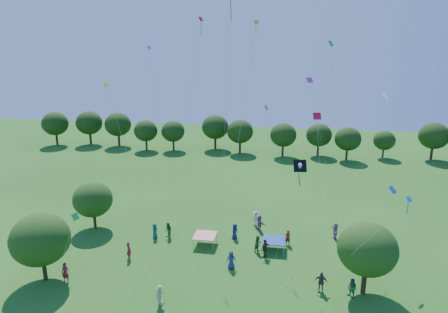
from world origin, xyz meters
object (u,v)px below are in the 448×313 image
tent_blue (274,240)px  near_tree_west (40,240)px  red_high_kite (229,40)px  near_tree_east (367,249)px  tent_red_stripe (205,236)px  near_tree_north (93,200)px  pirate_kite (300,167)px

tent_blue → near_tree_west: bearing=-156.3°
tent_blue → red_high_kite: (-4.77, 0.95, 19.15)m
near_tree_east → near_tree_west: bearing=-174.8°
tent_blue → red_high_kite: red_high_kite is taller
near_tree_east → red_high_kite: size_ratio=0.25×
tent_red_stripe → near_tree_east: bearing=-22.1°
near_tree_east → near_tree_north: bearing=164.2°
pirate_kite → tent_red_stripe: bearing=159.0°
near_tree_east → red_high_kite: (-12.36, 7.00, 16.17)m
near_tree_east → tent_blue: size_ratio=2.80×
tent_red_stripe → pirate_kite: size_ratio=0.24×
tent_red_stripe → red_high_kite: (2.22, 1.09, 19.15)m
near_tree_north → pirate_kite: pirate_kite is taller
near_tree_east → tent_blue: bearing=141.4°
near_tree_north → tent_blue: bearing=-5.0°
near_tree_east → tent_red_stripe: (-14.57, 5.91, -2.98)m
near_tree_west → tent_red_stripe: 15.28m
tent_red_stripe → red_high_kite: size_ratio=0.09×
pirate_kite → red_high_kite: red_high_kite is taller
near_tree_west → red_high_kite: red_high_kite is taller
near_tree_north → near_tree_west: bearing=-87.2°
near_tree_north → red_high_kite: red_high_kite is taller
near_tree_west → pirate_kite: size_ratio=0.67×
near_tree_west → tent_red_stripe: size_ratio=2.78×
near_tree_west → near_tree_north: 10.29m
near_tree_west → pirate_kite: (21.43, 4.94, 5.97)m
tent_red_stripe → red_high_kite: 19.31m
red_high_kite → pirate_kite: bearing=-33.9°
near_tree_east → tent_blue: 10.15m
tent_blue → red_high_kite: 19.76m
tent_blue → red_high_kite: bearing=168.8°
near_tree_west → red_high_kite: bearing=32.9°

